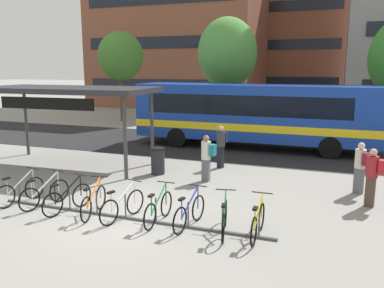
% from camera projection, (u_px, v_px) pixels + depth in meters
% --- Properties ---
extents(ground, '(200.00, 200.00, 0.00)m').
position_uv_depth(ground, '(123.00, 218.00, 10.85)').
color(ground, gray).
extents(bus_lane_asphalt, '(80.00, 7.20, 0.01)m').
position_uv_depth(bus_lane_asphalt, '(227.00, 146.00, 20.75)').
color(bus_lane_asphalt, '#232326').
rests_on(bus_lane_asphalt, ground).
extents(city_bus, '(12.05, 2.69, 3.20)m').
position_uv_depth(city_bus, '(255.00, 113.00, 19.92)').
color(city_bus, '#14389E').
rests_on(city_bus, ground).
extents(bike_rack, '(8.17, 0.13, 0.70)m').
position_uv_depth(bike_rack, '(126.00, 215.00, 10.79)').
color(bike_rack, '#47474C').
rests_on(bike_rack, ground).
extents(parked_bicycle_silver_0, '(0.53, 1.70, 0.99)m').
position_uv_depth(parked_bicycle_silver_0, '(20.00, 191.00, 11.95)').
color(parked_bicycle_silver_0, black).
rests_on(parked_bicycle_silver_0, ground).
extents(parked_bicycle_white_1, '(0.61, 1.68, 0.99)m').
position_uv_depth(parked_bicycle_white_1, '(45.00, 194.00, 11.68)').
color(parked_bicycle_white_1, black).
rests_on(parked_bicycle_white_1, ground).
extents(parked_bicycle_black_2, '(0.59, 1.69, 0.99)m').
position_uv_depth(parked_bicycle_black_2, '(68.00, 199.00, 11.25)').
color(parked_bicycle_black_2, black).
rests_on(parked_bicycle_black_2, ground).
extents(parked_bicycle_orange_3, '(0.53, 1.70, 0.99)m').
position_uv_depth(parked_bicycle_orange_3, '(94.00, 202.00, 10.98)').
color(parked_bicycle_orange_3, black).
rests_on(parked_bicycle_orange_3, ground).
extents(parked_bicycle_white_4, '(0.58, 1.69, 0.99)m').
position_uv_depth(parked_bicycle_white_4, '(123.00, 206.00, 10.67)').
color(parked_bicycle_white_4, black).
rests_on(parked_bicycle_white_4, ground).
extents(parked_bicycle_green_5, '(0.52, 1.72, 0.99)m').
position_uv_depth(parked_bicycle_green_5, '(158.00, 209.00, 10.45)').
color(parked_bicycle_green_5, black).
rests_on(parked_bicycle_green_5, ground).
extents(parked_bicycle_blue_6, '(0.52, 1.72, 0.99)m').
position_uv_depth(parked_bicycle_blue_6, '(189.00, 213.00, 10.16)').
color(parked_bicycle_blue_6, black).
rests_on(parked_bicycle_blue_6, ground).
extents(parked_bicycle_green_7, '(0.57, 1.69, 0.99)m').
position_uv_depth(parked_bicycle_green_7, '(224.00, 219.00, 9.76)').
color(parked_bicycle_green_7, black).
rests_on(parked_bicycle_green_7, ground).
extents(parked_bicycle_yellow_8, '(0.52, 1.72, 0.99)m').
position_uv_depth(parked_bicycle_yellow_8, '(258.00, 223.00, 9.54)').
color(parked_bicycle_yellow_8, black).
rests_on(parked_bicycle_yellow_8, ground).
extents(transit_shelter, '(7.28, 3.47, 3.26)m').
position_uv_depth(transit_shelter, '(67.00, 92.00, 16.09)').
color(transit_shelter, '#38383D').
rests_on(transit_shelter, ground).
extents(commuter_maroon_pack_1, '(0.59, 0.59, 1.69)m').
position_uv_depth(commuter_maroon_pack_1, '(361.00, 165.00, 12.77)').
color(commuter_maroon_pack_1, '#565660').
rests_on(commuter_maroon_pack_1, ground).
extents(commuter_teal_pack_2, '(0.54, 0.37, 1.68)m').
position_uv_depth(commuter_teal_pack_2, '(207.00, 155.00, 14.18)').
color(commuter_teal_pack_2, '#565660').
rests_on(commuter_teal_pack_2, ground).
extents(commuter_red_pack_4, '(0.58, 0.42, 1.75)m').
position_uv_depth(commuter_red_pack_4, '(373.00, 174.00, 11.54)').
color(commuter_red_pack_4, '#47382D').
rests_on(commuter_red_pack_4, ground).
extents(commuter_navy_pack_5, '(0.42, 0.58, 1.73)m').
position_uv_depth(commuter_navy_pack_5, '(221.00, 144.00, 16.13)').
color(commuter_navy_pack_5, black).
rests_on(commuter_navy_pack_5, ground).
extents(trash_bin, '(0.55, 0.55, 1.03)m').
position_uv_depth(trash_bin, '(158.00, 161.00, 15.26)').
color(trash_bin, '#232328').
rests_on(trash_bin, ground).
extents(street_tree_1, '(3.68, 3.68, 7.12)m').
position_uv_depth(street_tree_1, '(227.00, 53.00, 24.82)').
color(street_tree_1, brown).
rests_on(street_tree_1, ground).
extents(street_tree_3, '(3.37, 3.37, 6.66)m').
position_uv_depth(street_tree_3, '(121.00, 56.00, 29.49)').
color(street_tree_3, brown).
rests_on(street_tree_3, ground).
extents(building_left_wing, '(16.96, 10.78, 19.83)m').
position_uv_depth(building_left_wing, '(179.00, 10.00, 41.79)').
color(building_left_wing, brown).
rests_on(building_left_wing, ground).
extents(building_centre_block, '(19.48, 13.74, 16.30)m').
position_uv_depth(building_centre_block, '(271.00, 35.00, 50.92)').
color(building_centre_block, brown).
rests_on(building_centre_block, ground).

